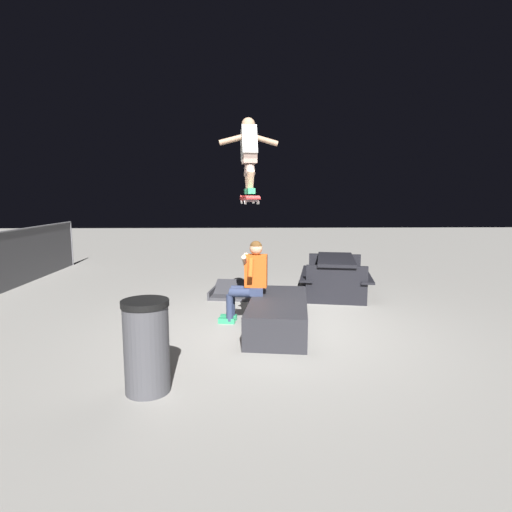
# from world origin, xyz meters

# --- Properties ---
(ground_plane) EXTENTS (40.00, 40.00, 0.00)m
(ground_plane) POSITION_xyz_m (0.00, 0.00, 0.00)
(ground_plane) COLOR gray
(ledge_box_main) EXTENTS (2.04, 1.08, 0.45)m
(ledge_box_main) POSITION_xyz_m (0.00, -0.09, 0.23)
(ledge_box_main) COLOR #28282D
(ledge_box_main) RESTS_ON ground
(person_sitting_on_ledge) EXTENTS (0.60, 0.77, 1.29)m
(person_sitting_on_ledge) POSITION_xyz_m (0.37, 0.33, 0.71)
(person_sitting_on_ledge) COLOR #2D3856
(person_sitting_on_ledge) RESTS_ON ground
(skateboard) EXTENTS (1.03, 0.30, 0.13)m
(skateboard) POSITION_xyz_m (0.28, 0.33, 1.92)
(skateboard) COLOR #B72D2D
(skater_airborne) EXTENTS (0.63, 0.89, 1.12)m
(skater_airborne) POSITION_xyz_m (0.33, 0.34, 2.61)
(skater_airborne) COLOR #2D9E66
(kicker_ramp) EXTENTS (1.04, 1.01, 0.33)m
(kicker_ramp) POSITION_xyz_m (2.13, 0.61, 0.05)
(kicker_ramp) COLOR #38383D
(kicker_ramp) RESTS_ON ground
(picnic_table_back) EXTENTS (1.92, 1.63, 0.75)m
(picnic_table_back) POSITION_xyz_m (2.16, -1.40, 0.50)
(picnic_table_back) COLOR black
(picnic_table_back) RESTS_ON ground
(trash_bin) EXTENTS (0.47, 0.47, 0.95)m
(trash_bin) POSITION_xyz_m (-1.94, 1.39, 0.48)
(trash_bin) COLOR #47474C
(trash_bin) RESTS_ON ground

